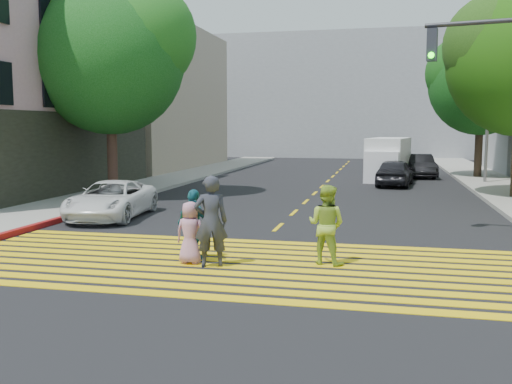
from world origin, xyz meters
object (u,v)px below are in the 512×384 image
(tree_right_far, at_px, (483,77))
(white_van, at_px, (388,160))
(pedestrian_woman, at_px, (326,225))
(dark_car_parked, at_px, (419,166))
(pedestrian_child, at_px, (190,233))
(white_sedan, at_px, (111,200))
(tree_left, at_px, (112,51))
(dark_car_near, at_px, (395,172))
(pedestrian_man, at_px, (211,221))
(pedestrian_extra, at_px, (194,225))
(silver_car, at_px, (395,162))

(tree_right_far, relative_size, white_van, 1.63)
(pedestrian_woman, bearing_deg, dark_car_parked, -79.99)
(pedestrian_woman, bearing_deg, white_van, -75.80)
(pedestrian_woman, relative_size, white_van, 0.33)
(pedestrian_child, height_order, white_sedan, pedestrian_child)
(tree_right_far, distance_m, pedestrian_child, 25.51)
(tree_left, relative_size, dark_car_parked, 2.20)
(tree_right_far, distance_m, white_van, 7.24)
(tree_left, bearing_deg, dark_car_near, 31.21)
(tree_right_far, xyz_separation_m, pedestrian_child, (-9.41, -23.16, -5.08))
(pedestrian_man, distance_m, pedestrian_extra, 0.78)
(tree_right_far, bearing_deg, white_sedan, -128.41)
(tree_left, bearing_deg, pedestrian_man, -54.89)
(dark_car_near, distance_m, silver_car, 9.68)
(pedestrian_child, distance_m, dark_car_near, 18.67)
(white_sedan, distance_m, silver_car, 24.24)
(dark_car_parked, bearing_deg, pedestrian_man, -110.39)
(pedestrian_man, bearing_deg, dark_car_near, -122.87)
(dark_car_near, bearing_deg, dark_car_parked, -98.27)
(pedestrian_woman, relative_size, pedestrian_extra, 1.09)
(tree_left, relative_size, white_sedan, 2.09)
(pedestrian_woman, height_order, dark_car_near, pedestrian_woman)
(pedestrian_man, bearing_deg, silver_car, -118.88)
(pedestrian_extra, xyz_separation_m, white_van, (4.29, 20.73, 0.32))
(pedestrian_child, xyz_separation_m, white_sedan, (-4.65, 5.43, -0.08))
(pedestrian_man, height_order, dark_car_near, pedestrian_man)
(tree_right_far, distance_m, dark_car_parked, 6.08)
(tree_left, bearing_deg, white_van, 41.53)
(white_van, bearing_deg, pedestrian_extra, -92.71)
(pedestrian_woman, bearing_deg, white_sedan, -14.52)
(pedestrian_extra, xyz_separation_m, silver_car, (4.80, 27.41, -0.16))
(dark_car_near, bearing_deg, tree_left, 38.24)
(dark_car_parked, bearing_deg, tree_right_far, -13.88)
(pedestrian_man, bearing_deg, pedestrian_extra, -62.67)
(tree_left, bearing_deg, tree_right_far, 36.34)
(pedestrian_man, bearing_deg, white_sedan, -67.45)
(silver_car, bearing_deg, dark_car_parked, 100.41)
(pedestrian_man, bearing_deg, white_van, -120.20)
(pedestrian_man, xyz_separation_m, pedestrian_extra, (-0.56, 0.51, -0.18))
(pedestrian_extra, bearing_deg, silver_car, -76.04)
(pedestrian_woman, relative_size, silver_car, 0.40)
(white_van, bearing_deg, silver_car, 94.57)
(tree_left, relative_size, pedestrian_child, 6.63)
(silver_car, bearing_deg, pedestrian_man, 74.18)
(pedestrian_man, relative_size, dark_car_near, 0.48)
(pedestrian_child, bearing_deg, tree_left, -53.27)
(pedestrian_child, distance_m, white_van, 21.52)
(tree_right_far, xyz_separation_m, dark_car_near, (-4.80, -5.07, -5.07))
(dark_car_parked, distance_m, white_van, 3.11)
(tree_left, distance_m, pedestrian_child, 14.19)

